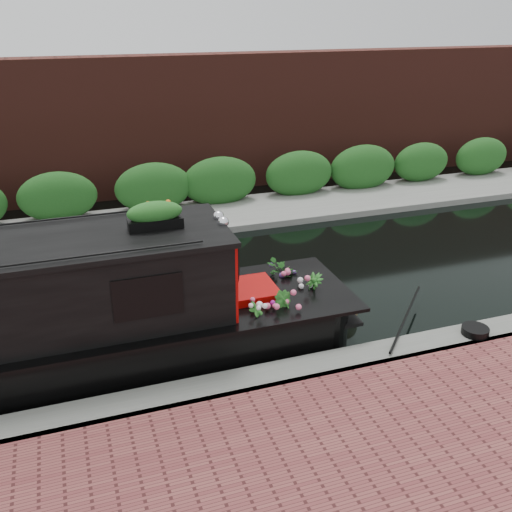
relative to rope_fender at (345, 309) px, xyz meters
name	(u,v)px	position (x,y,z in m)	size (l,w,h in m)	color
ground	(191,296)	(-2.48, 1.76, -0.18)	(80.00, 80.00, 0.00)	black
near_bank_coping	(241,394)	(-2.48, -1.54, -0.18)	(40.00, 0.60, 0.50)	slate
far_bank_path	(154,225)	(-2.48, 5.96, -0.18)	(40.00, 2.40, 0.34)	gray
far_hedge	(149,214)	(-2.48, 6.86, -0.18)	(40.00, 1.10, 2.80)	#20561D
far_brick_wall	(138,193)	(-2.48, 8.96, -0.18)	(40.00, 1.00, 8.00)	#4C2019
rope_fender	(345,309)	(0.00, 0.00, 0.00)	(0.35, 0.35, 0.36)	olive
coiled_mooring_rope	(475,331)	(1.60, -1.58, 0.13)	(0.45, 0.45, 0.12)	black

